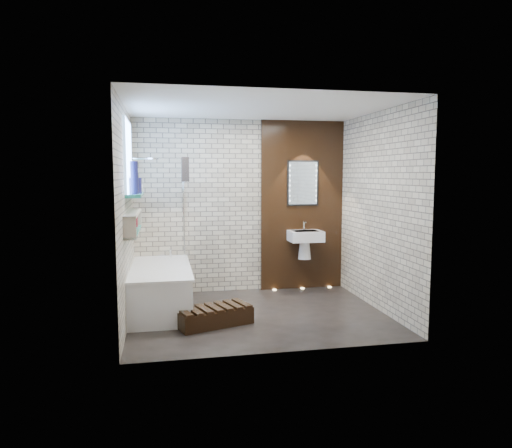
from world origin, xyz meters
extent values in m
plane|color=black|center=(0.00, 0.00, 0.00)|extent=(3.20, 3.20, 0.00)
cube|color=#9E927D|center=(0.00, 1.30, 1.30)|extent=(3.20, 0.04, 2.60)
cube|color=#9E927D|center=(0.00, -1.30, 1.30)|extent=(3.20, 0.04, 2.60)
cube|color=#9E927D|center=(-1.60, 0.00, 1.30)|extent=(0.04, 2.60, 2.60)
cube|color=#9E927D|center=(1.60, 0.00, 1.30)|extent=(0.04, 2.60, 2.60)
plane|color=white|center=(0.00, 0.00, 2.60)|extent=(3.20, 3.20, 0.00)
cube|color=black|center=(0.95, 1.27, 1.30)|extent=(1.30, 0.06, 2.60)
cube|color=#7FADE0|center=(-1.59, 0.35, 2.00)|extent=(0.03, 1.00, 0.90)
cube|color=teal|center=(-1.51, 0.35, 1.53)|extent=(0.18, 1.00, 0.04)
cube|color=teal|center=(-1.53, 0.15, 1.08)|extent=(0.14, 1.30, 0.03)
cube|color=#B2A899|center=(-1.53, 0.15, 1.32)|extent=(0.14, 1.30, 0.03)
cube|color=#B2A899|center=(-1.53, -0.48, 1.20)|extent=(0.14, 0.03, 0.26)
cube|color=#B2A899|center=(-1.53, 0.79, 1.20)|extent=(0.14, 0.03, 0.26)
cube|color=white|center=(-1.23, 0.45, 0.28)|extent=(0.75, 1.70, 0.55)
cube|color=white|center=(-1.23, 0.45, 0.57)|extent=(0.79, 1.74, 0.03)
cylinder|color=silver|center=(-1.08, 1.18, 0.64)|extent=(0.04, 0.04, 0.12)
cube|color=white|center=(-0.87, 0.89, 1.28)|extent=(0.01, 0.78, 1.40)
cube|color=black|center=(-0.87, 0.63, 1.85)|extent=(0.09, 0.25, 0.32)
cylinder|color=silver|center=(-1.30, 0.95, 2.00)|extent=(0.18, 0.18, 0.02)
cube|color=white|center=(0.95, 1.06, 0.85)|extent=(0.50, 0.36, 0.16)
cone|color=white|center=(0.95, 1.11, 0.63)|extent=(0.20, 0.20, 0.28)
cylinder|color=silver|center=(0.95, 1.16, 1.00)|extent=(0.03, 0.03, 0.14)
cube|color=black|center=(0.95, 1.24, 1.65)|extent=(0.50, 0.02, 0.70)
cube|color=silver|center=(0.95, 1.23, 1.65)|extent=(0.45, 0.01, 0.65)
cube|color=black|center=(-0.60, -0.30, 0.10)|extent=(0.96, 0.66, 0.20)
cylinder|color=#B44E1B|center=(-1.53, -0.19, 1.16)|extent=(0.06, 0.06, 0.11)
cylinder|color=maroon|center=(-1.53, 0.56, 1.18)|extent=(0.06, 0.06, 0.16)
cylinder|color=#16163E|center=(-1.50, 0.30, 1.65)|extent=(0.16, 0.16, 0.20)
cylinder|color=#16163E|center=(-1.50, 0.09, 1.75)|extent=(0.09, 0.09, 0.39)
sphere|color=white|center=(-1.50, 0.35, 1.64)|extent=(0.17, 0.17, 0.17)
cylinder|color=#FFD899|center=(0.50, 1.20, 0.01)|extent=(0.06, 0.06, 0.01)
cylinder|color=#FFD899|center=(0.95, 1.20, 0.01)|extent=(0.06, 0.06, 0.01)
cylinder|color=#FFD899|center=(1.40, 1.20, 0.01)|extent=(0.06, 0.06, 0.01)
camera|label=1|loc=(-1.16, -5.73, 1.79)|focal=32.93mm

